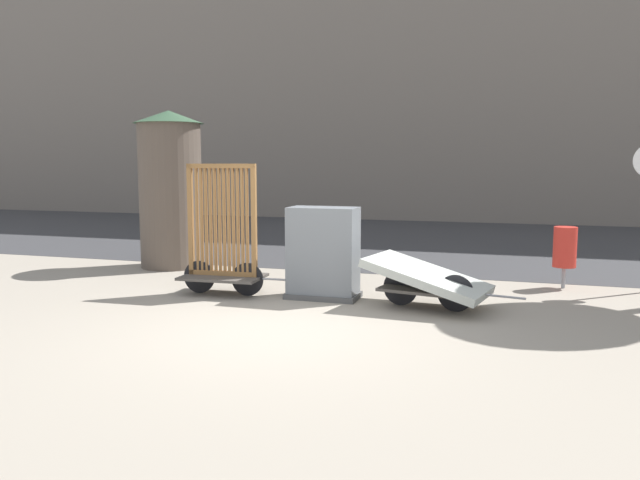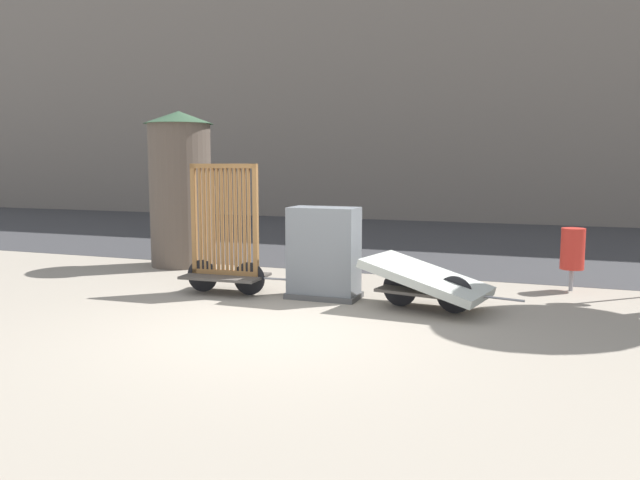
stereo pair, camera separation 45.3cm
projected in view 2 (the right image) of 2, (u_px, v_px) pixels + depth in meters
ground_plane at (269, 331)px, 7.40m from camera, size 60.00×60.00×0.00m
road_strip at (422, 240)px, 16.13m from camera, size 56.00×10.53×0.01m
building_facade at (466, 12)px, 22.00m from camera, size 48.00×4.00×14.56m
bike_cart_with_bedframe at (225, 247)px, 9.46m from camera, size 1.95×0.82×1.97m
bike_cart_with_mattress at (427, 280)px, 8.43m from camera, size 2.17×1.35×0.70m
utility_cabinet at (324, 256)px, 9.13m from camera, size 1.06×0.59×1.34m
trash_bin at (573, 249)px, 9.65m from camera, size 0.36×0.36×0.98m
advertising_column at (181, 188)px, 11.96m from camera, size 1.31×1.31×2.96m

